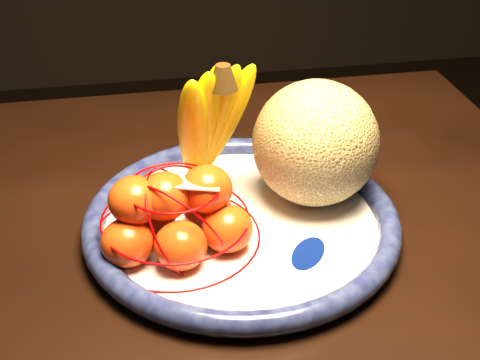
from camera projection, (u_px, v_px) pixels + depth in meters
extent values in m
cube|color=black|center=(20.00, 269.00, 0.80)|extent=(1.46, 0.88, 0.04)
cylinder|color=black|center=(391.00, 255.00, 1.40)|extent=(0.06, 0.06, 0.69)
cylinder|color=white|center=(241.00, 227.00, 0.83)|extent=(0.35, 0.35, 0.02)
torus|color=#0B0C3B|center=(241.00, 219.00, 0.82)|extent=(0.39, 0.39, 0.03)
cylinder|color=white|center=(241.00, 230.00, 0.83)|extent=(0.17, 0.17, 0.01)
ellipsoid|color=#051458|center=(308.00, 253.00, 0.77)|extent=(0.13, 0.15, 0.00)
ellipsoid|color=#051458|center=(206.00, 185.00, 0.89)|extent=(0.13, 0.12, 0.00)
ellipsoid|color=#051458|center=(149.00, 231.00, 0.80)|extent=(0.12, 0.10, 0.00)
sphere|color=olive|center=(316.00, 143.00, 0.83)|extent=(0.16, 0.16, 0.16)
ellipsoid|color=yellow|center=(194.00, 127.00, 0.82)|extent=(0.05, 0.12, 0.19)
ellipsoid|color=yellow|center=(202.00, 124.00, 0.83)|extent=(0.06, 0.11, 0.20)
ellipsoid|color=yellow|center=(207.00, 120.00, 0.83)|extent=(0.08, 0.11, 0.20)
ellipsoid|color=yellow|center=(214.00, 120.00, 0.84)|extent=(0.10, 0.11, 0.20)
ellipsoid|color=yellow|center=(222.00, 118.00, 0.84)|extent=(0.12, 0.10, 0.19)
cone|color=black|center=(206.00, 54.00, 0.79)|extent=(0.03, 0.03, 0.03)
ellipsoid|color=#EC4F13|center=(127.00, 242.00, 0.74)|extent=(0.06, 0.06, 0.05)
ellipsoid|color=#EC4F13|center=(181.00, 245.00, 0.74)|extent=(0.06, 0.06, 0.05)
ellipsoid|color=#EC4F13|center=(228.00, 228.00, 0.76)|extent=(0.06, 0.06, 0.05)
ellipsoid|color=#EC4F13|center=(153.00, 211.00, 0.79)|extent=(0.06, 0.06, 0.05)
ellipsoid|color=#EC4F13|center=(207.00, 206.00, 0.80)|extent=(0.06, 0.06, 0.05)
ellipsoid|color=#EC4F13|center=(164.00, 196.00, 0.75)|extent=(0.06, 0.06, 0.05)
ellipsoid|color=#EC4F13|center=(207.00, 189.00, 0.76)|extent=(0.06, 0.06, 0.05)
ellipsoid|color=#EC4F13|center=(135.00, 200.00, 0.74)|extent=(0.06, 0.06, 0.05)
torus|color=#A20002|center=(176.00, 236.00, 0.78)|extent=(0.21, 0.21, 0.00)
torus|color=#A20002|center=(175.00, 218.00, 0.76)|extent=(0.19, 0.19, 0.00)
torus|color=#A20002|center=(173.00, 187.00, 0.74)|extent=(0.12, 0.12, 0.00)
torus|color=#A20002|center=(175.00, 222.00, 0.77)|extent=(0.14, 0.09, 0.12)
torus|color=#A20002|center=(175.00, 222.00, 0.77)|extent=(0.09, 0.14, 0.12)
torus|color=#A20002|center=(175.00, 222.00, 0.77)|extent=(0.13, 0.13, 0.12)
cube|color=white|center=(187.00, 184.00, 0.74)|extent=(0.07, 0.04, 0.01)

